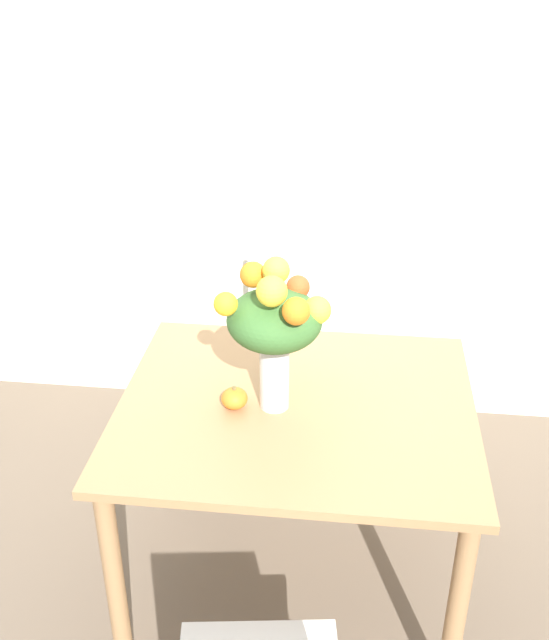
# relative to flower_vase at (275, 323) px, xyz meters

# --- Properties ---
(ground_plane) EXTENTS (12.00, 12.00, 0.00)m
(ground_plane) POSITION_rel_flower_vase_xyz_m (0.07, 0.02, -1.08)
(ground_plane) COLOR brown
(wall_back) EXTENTS (8.00, 0.06, 2.70)m
(wall_back) POSITION_rel_flower_vase_xyz_m (0.07, 1.19, 0.27)
(wall_back) COLOR silver
(wall_back) RESTS_ON ground_plane
(dining_table) EXTENTS (1.14, 0.98, 0.77)m
(dining_table) POSITION_rel_flower_vase_xyz_m (0.07, 0.02, -0.41)
(dining_table) COLOR #9E754C
(dining_table) RESTS_ON ground_plane
(flower_vase) EXTENTS (0.34, 0.30, 0.52)m
(flower_vase) POSITION_rel_flower_vase_xyz_m (0.00, 0.00, 0.00)
(flower_vase) COLOR silver
(flower_vase) RESTS_ON dining_table
(pumpkin) EXTENTS (0.08, 0.08, 0.08)m
(pumpkin) POSITION_rel_flower_vase_xyz_m (-0.13, -0.02, -0.27)
(pumpkin) COLOR orange
(pumpkin) RESTS_ON dining_table
(dining_chair_near_window) EXTENTS (0.45, 0.45, 0.86)m
(dining_chair_near_window) POSITION_rel_flower_vase_xyz_m (-0.05, 0.88, -0.62)
(dining_chair_near_window) COLOR white
(dining_chair_near_window) RESTS_ON ground_plane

